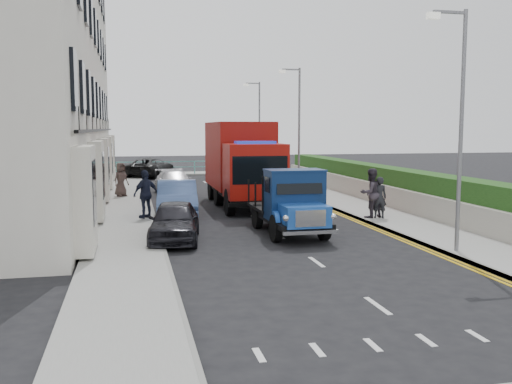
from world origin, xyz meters
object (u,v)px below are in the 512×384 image
(red_lorry, at_px, (242,161))
(pedestrian_east_near, at_px, (379,197))
(lamp_far, at_px, (258,124))
(lamp_mid, at_px, (297,123))
(bedford_lorry, at_px, (293,206))
(lamp_near, at_px, (458,117))
(parked_car_front, at_px, (175,221))

(red_lorry, relative_size, pedestrian_east_near, 4.61)
(lamp_far, relative_size, pedestrian_east_near, 4.24)
(lamp_mid, xyz_separation_m, bedford_lorry, (-3.77, -12.26, -2.95))
(lamp_near, height_order, bedford_lorry, lamp_near)
(red_lorry, height_order, pedestrian_east_near, red_lorry)
(parked_car_front, height_order, pedestrian_east_near, pedestrian_east_near)
(lamp_far, height_order, bedford_lorry, lamp_far)
(bedford_lorry, bearing_deg, pedestrian_east_near, 29.19)
(lamp_near, xyz_separation_m, red_lorry, (-3.96, 11.88, -1.88))
(red_lorry, xyz_separation_m, parked_car_front, (-3.82, -8.01, -1.46))
(lamp_far, bearing_deg, pedestrian_east_near, -88.54)
(lamp_mid, bearing_deg, lamp_near, -90.00)
(lamp_mid, distance_m, red_lorry, 6.01)
(bedford_lorry, height_order, pedestrian_east_near, bedford_lorry)
(lamp_mid, bearing_deg, lamp_far, 90.00)
(red_lorry, height_order, parked_car_front, red_lorry)
(bedford_lorry, relative_size, red_lorry, 0.64)
(parked_car_front, xyz_separation_m, pedestrian_east_near, (8.28, 2.33, 0.29))
(lamp_mid, bearing_deg, pedestrian_east_near, -87.05)
(red_lorry, relative_size, parked_car_front, 1.96)
(lamp_far, bearing_deg, parked_car_front, -109.36)
(lamp_mid, relative_size, pedestrian_east_near, 4.24)
(red_lorry, distance_m, parked_car_front, 9.00)
(lamp_far, bearing_deg, lamp_mid, -90.00)
(bedford_lorry, distance_m, red_lorry, 8.21)
(pedestrian_east_near, bearing_deg, bedford_lorry, 42.57)
(red_lorry, distance_m, pedestrian_east_near, 7.32)
(bedford_lorry, xyz_separation_m, red_lorry, (-0.18, 8.14, 1.07))
(bedford_lorry, height_order, parked_car_front, bedford_lorry)
(lamp_mid, height_order, parked_car_front, lamp_mid)
(lamp_mid, xyz_separation_m, lamp_far, (0.00, 10.00, 0.00))
(lamp_near, relative_size, parked_car_front, 1.80)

